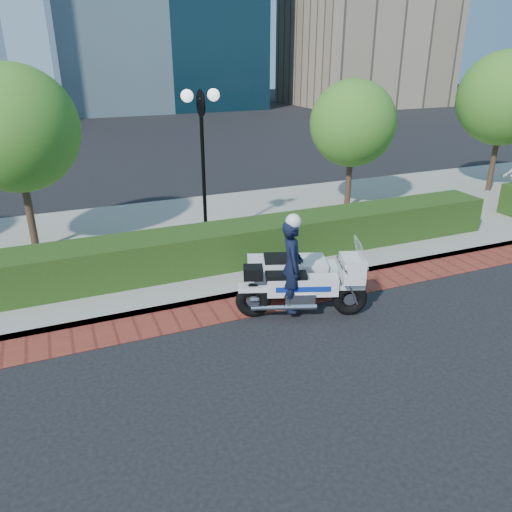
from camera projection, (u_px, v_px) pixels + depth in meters
name	position (u px, v px, depth m)	size (l,w,h in m)	color
ground	(238.00, 348.00, 9.55)	(120.00, 120.00, 0.00)	black
brick_strip	(214.00, 312.00, 10.82)	(60.00, 1.00, 0.01)	maroon
sidewalk	(166.00, 241.00, 14.63)	(60.00, 8.00, 0.15)	gray
hedge_main	(186.00, 251.00, 12.36)	(18.00, 1.20, 1.00)	black
lamppost	(202.00, 144.00, 13.19)	(1.02, 0.70, 4.21)	black
tree_b	(14.00, 129.00, 12.52)	(3.20, 3.20, 4.89)	#332319
tree_c	(353.00, 123.00, 16.22)	(2.80, 2.80, 4.30)	#332319
tree_d	(505.00, 98.00, 18.32)	(3.40, 3.40, 5.16)	#332319
police_motorcycle	(295.00, 274.00, 10.79)	(2.72, 2.46, 2.28)	black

